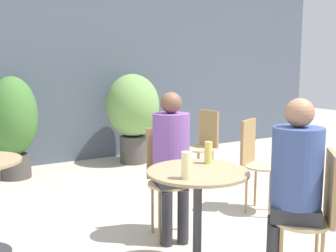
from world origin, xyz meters
The scene contains 12 objects.
storefront_wall centered at (0.00, 3.95, 1.50)m, with size 10.00×0.06×3.00m.
cafe_table_near centered at (-0.22, 0.14, 0.53)m, with size 0.69×0.69×0.76m.
bistro_chair_0 centered at (0.33, -0.39, 0.56)m, with size 0.43×0.43×0.92m.
bistro_chair_1 centered at (-0.04, 0.87, 0.56)m, with size 0.38×0.40×0.92m.
bistro_chair_2 centered at (1.01, 0.91, 0.56)m, with size 0.41×0.42×0.92m.
bistro_chair_3 centered at (1.06, 1.87, 0.56)m, with size 0.39×0.37×0.92m.
seated_person_0 centered at (0.23, -0.29, 0.75)m, with size 0.40×0.40×1.25m.
seated_person_1 centered at (-0.07, 0.74, 0.75)m, with size 0.32×0.34×1.24m.
beer_glass_0 centered at (-0.39, 0.01, 0.84)m, with size 0.07×0.07×0.17m.
beer_glass_1 centered at (-0.04, 0.26, 0.84)m, with size 0.06×0.06×0.16m.
potted_plant_0 centered at (-0.88, 3.37, 0.75)m, with size 0.62×0.62×1.33m.
potted_plant_1 centered at (0.81, 3.37, 0.81)m, with size 0.80×0.80×1.35m.
Camera 1 is at (-1.68, -1.97, 1.44)m, focal length 42.00 mm.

